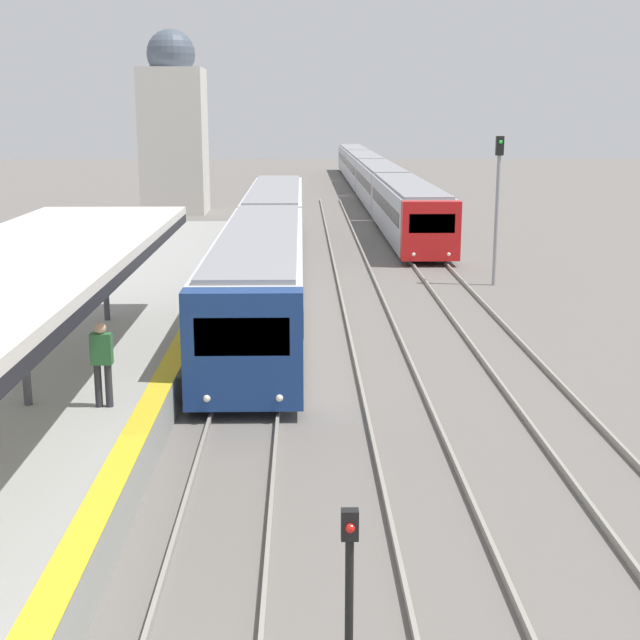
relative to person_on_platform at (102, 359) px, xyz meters
The scene contains 7 objects.
platform_canopy 2.34m from the person_on_platform, behind, with size 4.00×18.04×2.89m.
person_on_platform is the anchor object (origin of this frame).
train_near 18.18m from the person_on_platform, 81.89° to the left, with size 2.56×33.06×2.93m.
train_far 54.01m from the person_on_platform, 80.12° to the left, with size 2.50×65.09×2.89m.
signal_post_near 8.37m from the person_on_platform, 58.72° to the right, with size 0.20×0.21×2.06m.
signal_mast_far 20.15m from the person_on_platform, 56.44° to the left, with size 0.28×0.29×5.56m.
distant_domed_building 42.38m from the person_on_platform, 95.90° to the left, with size 4.00×4.00×11.48m.
Camera 1 is at (1.24, -6.21, 6.42)m, focal length 50.00 mm.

